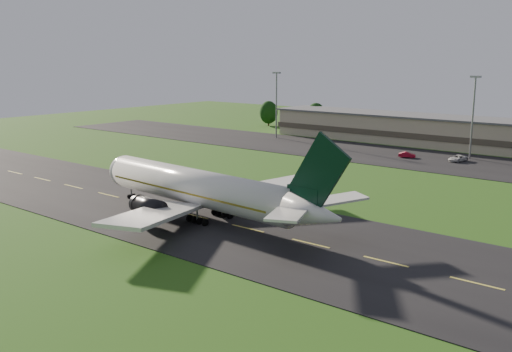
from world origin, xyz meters
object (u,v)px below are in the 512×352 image
Objects in this scene: airliner at (200,189)px; service_vehicle_b at (407,155)px; service_vehicle_c at (458,158)px; terminal at (497,137)px; service_vehicle_a at (318,148)px; light_mast_west at (276,97)px; light_mast_centre at (473,107)px.

service_vehicle_b is (1.83, 71.64, -3.88)m from airliner.
airliner reaches higher than service_vehicle_c.
terminal is 47.61m from service_vehicle_a.
service_vehicle_a is at bearing -154.08° from service_vehicle_c.
light_mast_west is 60.61m from service_vehicle_c.
airliner is 75.60m from service_vehicle_c.
service_vehicle_a is at bearing -29.13° from light_mast_west.
service_vehicle_a is at bearing 83.97° from service_vehicle_b.
light_mast_west is at bearing 123.37° from airliner.
service_vehicle_c is at bearing -98.29° from light_mast_centre.
light_mast_west is 49.52m from service_vehicle_b.
terminal reaches higher than service_vehicle_c.
light_mast_centre is 13.25m from service_vehicle_c.
terminal is 32.92× the size of service_vehicle_a.
service_vehicle_c is at bearing -96.25° from service_vehicle_b.
light_mast_west and light_mast_centre have the same top height.
light_mast_centre is 3.73× the size of service_vehicle_c.
service_vehicle_b is (-14.09, -24.60, -3.21)m from terminal.
airliner is 9.39× the size of service_vehicle_c.
light_mast_west is at bearing 61.19° from service_vehicle_b.
service_vehicle_a is (-35.63, -13.58, -11.89)m from light_mast_centre.
light_mast_centre reaches higher than terminal.
service_vehicle_b is at bearing -146.44° from light_mast_centre.
light_mast_centre is at bearing -75.16° from service_vehicle_b.
light_mast_centre is at bearing 23.67° from service_vehicle_a.
service_vehicle_b is at bearing -154.23° from service_vehicle_c.
service_vehicle_c reaches higher than service_vehicle_a.
terminal is at bearing 85.05° from light_mast_centre.
terminal is 7.13× the size of light_mast_west.
terminal reaches higher than service_vehicle_a.
terminal is at bearing 97.46° from service_vehicle_c.
airliner is 11.65× the size of service_vehicle_a.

